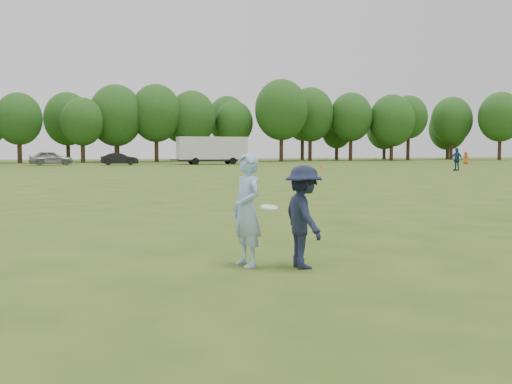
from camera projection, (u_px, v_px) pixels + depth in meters
The scene contains 11 objects.
ground at pixel (281, 270), 9.07m from camera, with size 200.00×200.00×0.00m, color #334B15.
thrower at pixel (247, 210), 9.31m from camera, with size 0.64×0.42×1.76m, color #96BDE8.
defender at pixel (304, 217), 9.17m from camera, with size 1.02×0.59×1.59m, color #191F37.
player_far_b at pixel (457, 159), 49.55m from camera, with size 1.11×0.46×1.90m, color navy.
player_far_c at pixel (466, 158), 69.91m from camera, with size 0.74×0.48×1.51m, color #CF5418.
car_e at pixel (51, 158), 65.97m from camera, with size 1.87×4.64×1.58m, color gray.
car_f at pixel (120, 159), 66.38m from camera, with size 1.44×4.13×1.36m, color black.
field_cone at pixel (321, 167), 54.77m from camera, with size 0.28×0.28×0.30m, color #E5480C.
disc_in_play at pixel (269, 207), 9.09m from camera, with size 0.30×0.30×0.09m.
cargo_trailer at pixel (212, 149), 69.68m from camera, with size 9.00×2.75×3.20m.
treeline at pixel (115, 117), 82.74m from camera, with size 130.35×18.39×11.74m.
Camera 1 is at (-3.00, -8.45, 1.84)m, focal length 42.00 mm.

